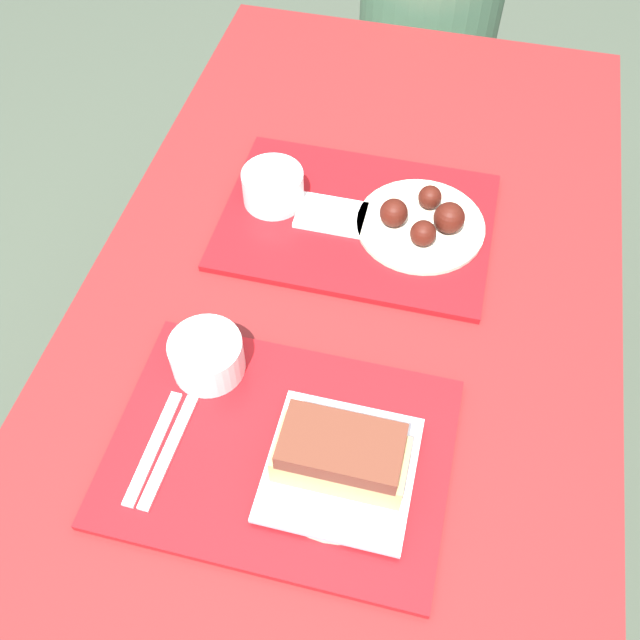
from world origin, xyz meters
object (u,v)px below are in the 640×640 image
at_px(tray_far, 357,221).
at_px(bowl_coleslaw_near, 207,355).
at_px(tray_near, 280,451).
at_px(brisket_sandwich_plate, 341,461).
at_px(wings_plate_far, 423,221).
at_px(bowl_coleslaw_far, 273,186).

height_order(tray_far, bowl_coleslaw_near, bowl_coleslaw_near).
relative_size(tray_near, tray_far, 1.00).
distance_m(tray_near, brisket_sandwich_plate, 0.10).
height_order(bowl_coleslaw_near, brisket_sandwich_plate, brisket_sandwich_plate).
distance_m(tray_near, wings_plate_far, 0.46).
distance_m(tray_far, brisket_sandwich_plate, 0.46).
relative_size(bowl_coleslaw_near, brisket_sandwich_plate, 0.54).
bearing_deg(wings_plate_far, bowl_coleslaw_near, -126.44).
xyz_separation_m(tray_far, wings_plate_far, (0.11, 0.00, 0.02)).
bearing_deg(bowl_coleslaw_far, wings_plate_far, -1.32).
xyz_separation_m(tray_near, tray_far, (0.01, 0.44, 0.00)).
bearing_deg(bowl_coleslaw_near, tray_far, 66.91).
bearing_deg(brisket_sandwich_plate, bowl_coleslaw_far, 115.51).
distance_m(tray_near, tray_far, 0.44).
xyz_separation_m(bowl_coleslaw_near, bowl_coleslaw_far, (-0.00, 0.35, 0.00)).
bearing_deg(bowl_coleslaw_far, brisket_sandwich_plate, -64.49).
bearing_deg(tray_far, bowl_coleslaw_near, -113.09).
distance_m(tray_far, wings_plate_far, 0.11).
bearing_deg(brisket_sandwich_plate, bowl_coleslaw_near, 152.38).
relative_size(tray_far, bowl_coleslaw_near, 4.34).
xyz_separation_m(tray_far, bowl_coleslaw_near, (-0.14, -0.34, 0.04)).
relative_size(tray_near, bowl_coleslaw_far, 4.34).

